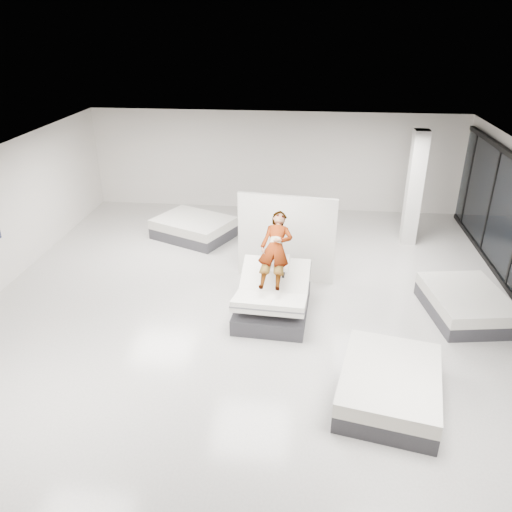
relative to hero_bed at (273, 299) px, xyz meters
name	(u,v)px	position (x,y,z in m)	size (l,w,h in m)	color
room	(250,251)	(-0.45, -0.26, 1.23)	(14.00, 14.04, 3.20)	beige
hero_bed	(273,299)	(0.00, 0.00, 0.00)	(1.61, 2.06, 1.14)	#323236
person	(275,257)	(0.02, 0.31, 0.86)	(0.66, 0.43, 1.81)	slate
remote	(283,275)	(0.22, -0.06, 0.63)	(0.05, 0.14, 0.03)	black
divider_panel	(286,238)	(0.18, 1.70, 0.70)	(2.35, 0.11, 2.13)	silver
flat_bed_right_far	(466,304)	(4.12, 0.40, -0.09)	(1.80, 2.22, 0.55)	#323236
flat_bed_right_near	(389,386)	(2.13, -2.48, -0.08)	(1.97, 2.37, 0.58)	#323236
flat_bed_left_far	(194,228)	(-2.60, 3.99, -0.08)	(2.55, 2.30, 0.57)	#323236
column	(414,189)	(3.55, 4.24, 1.23)	(0.40, 0.40, 3.20)	silver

